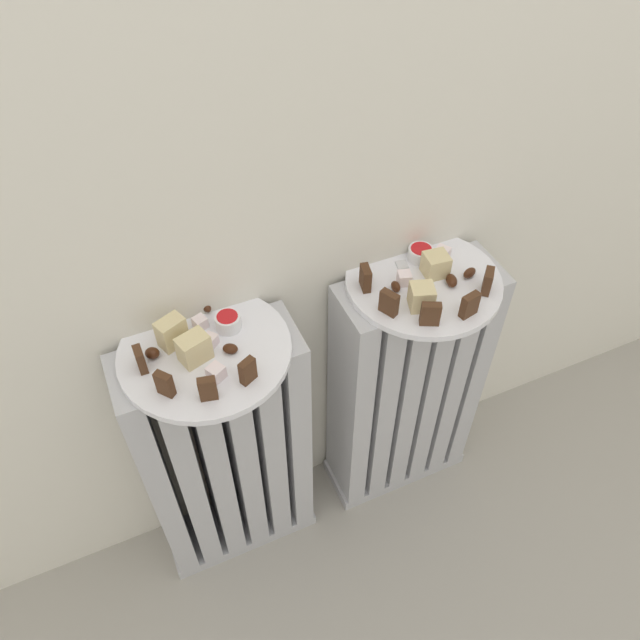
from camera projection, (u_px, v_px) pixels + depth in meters
name	position (u px, v px, depth m)	size (l,w,h in m)	color
ground_plane	(373.00, 604.00, 1.32)	(6.00, 6.00, 0.00)	gray
radiator_left	(227.00, 457.00, 1.22)	(0.32, 0.13, 0.62)	#B2B2B7
radiator_right	(405.00, 391.00, 1.33)	(0.32, 0.13, 0.62)	#B2B2B7
plate_left	(205.00, 351.00, 0.98)	(0.28, 0.28, 0.01)	white
plate_right	(423.00, 281.00, 1.09)	(0.28, 0.28, 0.01)	white
dark_cake_slice_left_0	(140.00, 359.00, 0.94)	(0.03, 0.01, 0.04)	#472B19
dark_cake_slice_left_1	(165.00, 384.00, 0.90)	(0.03, 0.01, 0.04)	#472B19
dark_cake_slice_left_2	(208.00, 389.00, 0.90)	(0.03, 0.01, 0.04)	#472B19
dark_cake_slice_left_3	(248.00, 371.00, 0.92)	(0.03, 0.01, 0.04)	#472B19
marble_cake_slice_left_0	(194.00, 348.00, 0.95)	(0.05, 0.03, 0.05)	beige
marble_cake_slice_left_1	(172.00, 332.00, 0.97)	(0.04, 0.03, 0.05)	beige
turkish_delight_left_0	(216.00, 372.00, 0.93)	(0.02, 0.02, 0.02)	white
turkish_delight_left_1	(200.00, 323.00, 1.00)	(0.02, 0.02, 0.02)	white
turkish_delight_left_2	(211.00, 340.00, 0.98)	(0.02, 0.02, 0.02)	white
medjool_date_left_0	(230.00, 349.00, 0.97)	(0.02, 0.02, 0.01)	#3D1E0F
medjool_date_left_1	(205.00, 306.00, 1.03)	(0.03, 0.02, 0.02)	#3D1E0F
medjool_date_left_2	(152.00, 353.00, 0.96)	(0.02, 0.02, 0.02)	#3D1E0F
jam_bowl_left	(228.00, 321.00, 1.00)	(0.04, 0.04, 0.03)	white
dark_cake_slice_right_0	(365.00, 278.00, 1.06)	(0.03, 0.01, 0.04)	#472B19
dark_cake_slice_right_1	(389.00, 303.00, 1.02)	(0.03, 0.01, 0.04)	#472B19
dark_cake_slice_right_2	(430.00, 314.00, 1.00)	(0.03, 0.01, 0.04)	#472B19
dark_cake_slice_right_3	(470.00, 305.00, 1.01)	(0.03, 0.01, 0.04)	#472B19
dark_cake_slice_right_4	(488.00, 281.00, 1.05)	(0.03, 0.01, 0.04)	#472B19
marble_cake_slice_right_0	(436.00, 265.00, 1.08)	(0.04, 0.04, 0.04)	beige
marble_cake_slice_right_1	(422.00, 297.00, 1.03)	(0.04, 0.04, 0.04)	beige
turkish_delight_right_0	(404.00, 278.00, 1.07)	(0.02, 0.02, 0.02)	white
turkish_delight_right_1	(442.00, 254.00, 1.12)	(0.02, 0.02, 0.02)	white
medjool_date_right_0	(470.00, 273.00, 1.09)	(0.03, 0.02, 0.02)	#3D1E0F
medjool_date_right_1	(451.00, 281.00, 1.07)	(0.03, 0.02, 0.02)	#3D1E0F
medjool_date_right_2	(396.00, 287.00, 1.06)	(0.02, 0.01, 0.02)	#3D1E0F
jam_bowl_right	(421.00, 253.00, 1.12)	(0.05, 0.05, 0.02)	white
fork	(406.00, 274.00, 1.10)	(0.03, 0.09, 0.00)	silver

